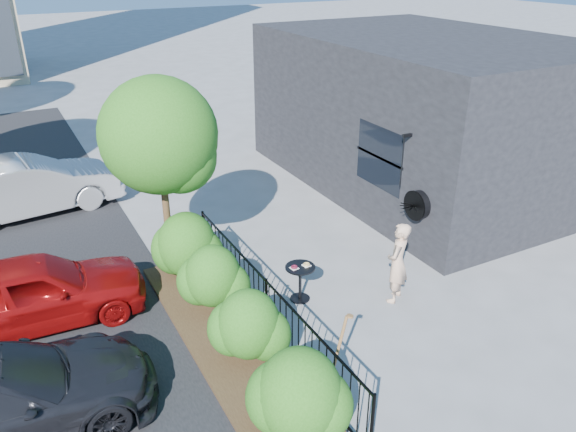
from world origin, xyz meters
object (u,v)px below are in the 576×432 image
cafe_table (300,277)px  woman (397,263)px  car_red (33,291)px  patio_tree (163,143)px  shovel (335,361)px  car_silver (29,186)px

cafe_table → woman: size_ratio=0.48×
woman → car_red: bearing=-57.1°
cafe_table → woman: (1.58, -0.84, 0.30)m
patio_tree → shovel: (0.98, -4.51, -2.17)m
cafe_table → car_red: bearing=160.9°
patio_tree → car_silver: 5.40m
patio_tree → cafe_table: bearing=-50.1°
cafe_table → woman: woman is taller
car_red → car_silver: (0.43, 5.01, 0.07)m
patio_tree → woman: (3.33, -2.93, -1.97)m
patio_tree → car_silver: patio_tree is taller
woman → car_silver: woman is taller
patio_tree → car_silver: (-2.27, 4.46, -2.05)m
patio_tree → shovel: size_ratio=2.90×
car_silver → cafe_table: bearing=-155.3°
car_silver → car_red: bearing=168.3°
patio_tree → cafe_table: (1.75, -2.10, -2.27)m
woman → car_silver: size_ratio=0.37×
car_red → car_silver: size_ratio=0.87×
cafe_table → car_silver: bearing=121.5°
cafe_table → shovel: bearing=-107.7°
shovel → car_red: shovel is taller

